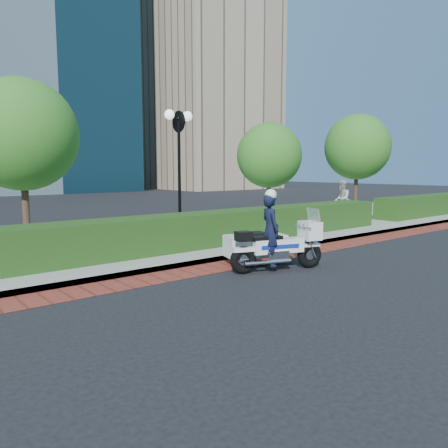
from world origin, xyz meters
TOP-DOWN VIEW (x-y plane):
  - ground at (0.00, 0.00)m, footprint 120.00×120.00m
  - brick_strip at (0.00, 1.50)m, footprint 60.00×1.00m
  - sidewalk at (0.00, 6.00)m, footprint 60.00×8.00m
  - hedge_main at (0.00, 3.60)m, footprint 18.00×1.20m
  - hedge_far at (16.00, 3.60)m, footprint 10.00×1.20m
  - lamppost at (1.00, 5.20)m, footprint 1.02×0.70m
  - tree_b at (-3.50, 6.50)m, footprint 3.20×3.20m
  - tree_c at (6.50, 6.50)m, footprint 2.80×2.80m
  - tree_d at (13.00, 6.50)m, footprint 3.40×3.40m
  - tower_right at (28.00, 38.00)m, footprint 14.00×12.00m
  - police_motorcycle at (0.57, 0.64)m, footprint 2.40×2.13m
  - pedestrian at (9.89, 5.13)m, footprint 1.13×1.07m

SIDE VIEW (x-z plane):
  - ground at x=0.00m, z-range 0.00..0.00m
  - brick_strip at x=0.00m, z-range 0.00..0.01m
  - sidewalk at x=0.00m, z-range 0.00..0.15m
  - hedge_main at x=0.00m, z-range 0.15..1.15m
  - hedge_far at x=16.00m, z-range 0.15..1.15m
  - police_motorcycle at x=0.57m, z-range -0.31..1.68m
  - pedestrian at x=9.89m, z-range 0.15..1.99m
  - lamppost at x=1.00m, z-range 0.85..5.06m
  - tree_c at x=6.50m, z-range 0.90..5.20m
  - tree_b at x=-3.50m, z-range 0.99..5.88m
  - tree_d at x=13.00m, z-range 1.03..6.19m
  - tower_right at x=28.00m, z-range 0.00..28.00m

